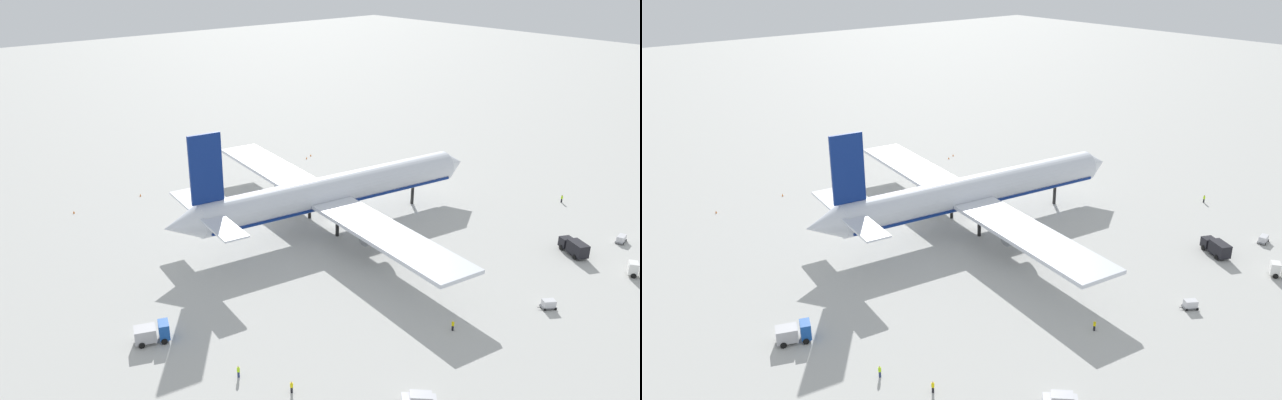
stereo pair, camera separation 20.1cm
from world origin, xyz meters
TOP-DOWN VIEW (x-y plane):
  - ground_plane at (0.00, 0.00)m, footprint 600.00×600.00m
  - airliner at (-1.31, 0.21)m, footprint 69.66×78.85m
  - service_truck_0 at (-47.16, -15.03)m, footprint 5.39×3.99m
  - service_truck_3 at (24.77, -38.37)m, footprint 4.61×6.67m
  - service_van at (-28.10, -48.61)m, footprint 4.38×4.28m
  - baggage_cart_0 at (36.53, -41.35)m, footprint 3.48×2.01m
  - baggage_cart_1 at (4.56, -45.86)m, footprint 2.86×2.42m
  - ground_worker_0 at (46.11, -23.04)m, footprint 0.54×0.54m
  - ground_worker_1 at (-11.80, -40.37)m, footprint 0.48×0.48m
  - ground_worker_2 at (-38.52, -36.51)m, footprint 0.43×0.43m
  - ground_worker_3 at (-42.05, -29.62)m, footprint 0.54×0.54m
  - traffic_cone_0 at (-24.21, 39.40)m, footprint 0.36×0.36m
  - traffic_cone_1 at (23.99, 38.02)m, footprint 0.36×0.36m
  - traffic_cone_2 at (-39.34, 39.05)m, footprint 0.36×0.36m
  - traffic_cone_3 at (40.32, 13.01)m, footprint 0.36×0.36m
  - traffic_cone_4 at (21.57, 36.78)m, footprint 0.36×0.36m

SIDE VIEW (x-z plane):
  - ground_plane at x=0.00m, z-range 0.00..0.00m
  - traffic_cone_0 at x=-24.21m, z-range 0.00..0.55m
  - traffic_cone_1 at x=23.99m, z-range 0.00..0.55m
  - traffic_cone_2 at x=-39.34m, z-range 0.00..0.55m
  - traffic_cone_3 at x=40.32m, z-range 0.00..0.55m
  - traffic_cone_4 at x=21.57m, z-range 0.00..0.55m
  - baggage_cart_0 at x=36.53m, z-range 0.07..1.44m
  - baggage_cart_1 at x=4.56m, z-range 0.06..1.53m
  - ground_worker_1 at x=-11.80m, z-range 0.01..1.69m
  - ground_worker_2 at x=-38.52m, z-range 0.01..1.70m
  - ground_worker_3 at x=-42.05m, z-range 0.02..1.76m
  - ground_worker_0 at x=46.11m, z-range 0.02..1.76m
  - service_van at x=-28.10m, z-range 0.05..2.02m
  - service_truck_0 at x=-47.16m, z-range 0.07..2.89m
  - service_truck_3 at x=24.77m, z-range 0.11..2.93m
  - airliner at x=-1.31m, z-range -4.45..18.51m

